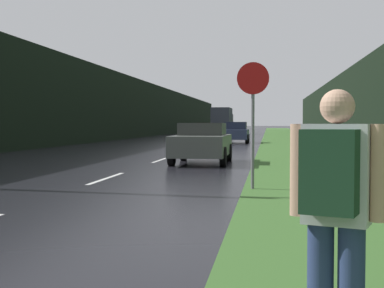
% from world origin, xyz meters
% --- Properties ---
extents(grass_verge, '(6.00, 240.00, 0.02)m').
position_xyz_m(grass_verge, '(6.60, 40.00, 0.01)').
color(grass_verge, '#386028').
rests_on(grass_verge, ground_plane).
extents(lane_stripe_c, '(0.12, 3.00, 0.01)m').
position_xyz_m(lane_stripe_c, '(0.00, 13.43, 0.00)').
color(lane_stripe_c, silver).
rests_on(lane_stripe_c, ground_plane).
extents(lane_stripe_d, '(0.12, 3.00, 0.01)m').
position_xyz_m(lane_stripe_d, '(0.00, 20.43, 0.00)').
color(lane_stripe_d, silver).
rests_on(lane_stripe_d, ground_plane).
extents(treeline_far_side, '(2.00, 140.00, 5.83)m').
position_xyz_m(treeline_far_side, '(-9.60, 50.00, 2.91)').
color(treeline_far_side, black).
rests_on(treeline_far_side, ground_plane).
extents(treeline_near_side, '(2.00, 140.00, 6.65)m').
position_xyz_m(treeline_near_side, '(12.60, 50.00, 3.33)').
color(treeline_near_side, black).
rests_on(treeline_near_side, ground_plane).
extents(stop_sign, '(0.69, 0.07, 2.72)m').
position_xyz_m(stop_sign, '(3.80, 11.60, 1.68)').
color(stop_sign, slate).
rests_on(stop_sign, ground_plane).
extents(hitchhiker_with_backpack, '(0.54, 0.48, 1.62)m').
position_xyz_m(hitchhiker_with_backpack, '(4.52, 3.34, 0.93)').
color(hitchhiker_with_backpack, navy).
rests_on(hitchhiker_with_backpack, ground_plane).
extents(car_passing_near, '(1.93, 4.14, 1.43)m').
position_xyz_m(car_passing_near, '(1.80, 18.95, 0.73)').
color(car_passing_near, '#4C514C').
rests_on(car_passing_near, ground_plane).
extents(car_passing_far, '(1.88, 4.03, 1.52)m').
position_xyz_m(car_passing_far, '(1.80, 38.73, 0.75)').
color(car_passing_far, '#2D3856').
rests_on(car_passing_far, ground_plane).
extents(car_oncoming, '(1.82, 4.18, 1.46)m').
position_xyz_m(car_oncoming, '(-1.80, 49.76, 0.74)').
color(car_oncoming, maroon).
rests_on(car_oncoming, ground_plane).
extents(delivery_truck, '(2.47, 8.73, 3.40)m').
position_xyz_m(delivery_truck, '(-1.80, 69.75, 1.79)').
color(delivery_truck, black).
rests_on(delivery_truck, ground_plane).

